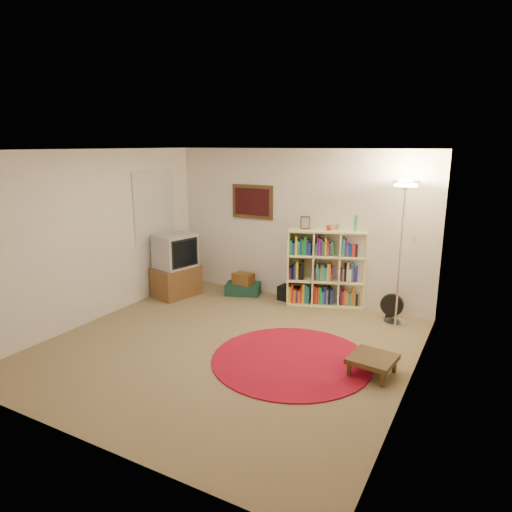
{
  "coord_description": "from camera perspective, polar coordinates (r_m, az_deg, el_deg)",
  "views": [
    {
      "loc": [
        2.93,
        -4.64,
        2.56
      ],
      "look_at": [
        0.1,
        0.6,
        1.1
      ],
      "focal_mm": 32.0,
      "sensor_mm": 36.0,
      "label": 1
    }
  ],
  "objects": [
    {
      "name": "tv_stand",
      "position": [
        7.94,
        -9.98,
        -1.3
      ],
      "size": [
        0.68,
        0.85,
        1.09
      ],
      "rotation": [
        0.0,
        0.0,
        -0.24
      ],
      "color": "brown",
      "rests_on": "ground"
    },
    {
      "name": "floor_lamp",
      "position": [
        6.66,
        18.03,
        5.95
      ],
      "size": [
        0.48,
        0.48,
        2.08
      ],
      "rotation": [
        0.0,
        0.0,
        0.23
      ],
      "color": "silver",
      "rests_on": "ground"
    },
    {
      "name": "bookshelf",
      "position": [
        7.46,
        8.61,
        -1.6
      ],
      "size": [
        1.29,
        0.76,
        1.49
      ],
      "rotation": [
        0.0,
        0.0,
        0.35
      ],
      "color": "#FBFFAA",
      "rests_on": "ground"
    },
    {
      "name": "red_rug",
      "position": [
        5.71,
        4.46,
        -12.81
      ],
      "size": [
        1.95,
        1.95,
        0.02
      ],
      "color": "maroon",
      "rests_on": "ground"
    },
    {
      "name": "wicker_basket",
      "position": [
        7.95,
        -1.6,
        -2.85
      ],
      "size": [
        0.35,
        0.26,
        0.19
      ],
      "rotation": [
        0.0,
        0.0,
        -0.05
      ],
      "color": "brown",
      "rests_on": "suitcase"
    },
    {
      "name": "suitcase",
      "position": [
        8.03,
        -1.63,
        -4.1
      ],
      "size": [
        0.68,
        0.56,
        0.19
      ],
      "rotation": [
        0.0,
        0.0,
        0.35
      ],
      "color": "#163E31",
      "rests_on": "ground"
    },
    {
      "name": "duffel_bag",
      "position": [
        7.74,
        4.29,
        -4.63
      ],
      "size": [
        0.39,
        0.34,
        0.24
      ],
      "rotation": [
        0.0,
        0.0,
        -0.15
      ],
      "color": "black",
      "rests_on": "ground"
    },
    {
      "name": "dvd_box",
      "position": [
        8.05,
        -9.96,
        -4.63
      ],
      "size": [
        0.32,
        0.28,
        0.1
      ],
      "rotation": [
        0.0,
        0.0,
        -0.17
      ],
      "color": "#B4B5B9",
      "rests_on": "ground"
    },
    {
      "name": "room",
      "position": [
        5.71,
        -3.99,
        0.58
      ],
      "size": [
        4.54,
        4.54,
        2.54
      ],
      "color": "#87744F",
      "rests_on": "ground"
    },
    {
      "name": "side_table",
      "position": [
        5.47,
        14.36,
        -12.43
      ],
      "size": [
        0.54,
        0.54,
        0.22
      ],
      "rotation": [
        0.0,
        0.0,
        -0.11
      ],
      "color": "#3E2D15",
      "rests_on": "ground"
    },
    {
      "name": "paper_towel",
      "position": [
        7.92,
        4.07,
        -4.18
      ],
      "size": [
        0.12,
        0.12,
        0.24
      ],
      "rotation": [
        0.0,
        0.0,
        0.02
      ],
      "color": "white",
      "rests_on": "ground"
    },
    {
      "name": "floor_fan",
      "position": [
        7.18,
        16.61,
        -6.05
      ],
      "size": [
        0.34,
        0.19,
        0.39
      ],
      "rotation": [
        0.0,
        0.0,
        0.06
      ],
      "color": "black",
      "rests_on": "ground"
    }
  ]
}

